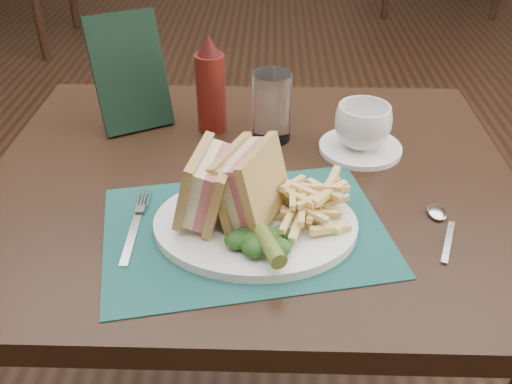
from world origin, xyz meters
TOP-DOWN VIEW (x-y plane):
  - floor at (0.00, 0.00)m, footprint 7.00×7.00m
  - table_main at (0.00, -0.50)m, footprint 0.90×0.75m
  - placemat at (-0.00, -0.65)m, footprint 0.46×0.37m
  - plate at (0.01, -0.65)m, footprint 0.30×0.24m
  - sandwich_half_a at (-0.08, -0.64)m, footprint 0.10×0.12m
  - sandwich_half_b at (-0.01, -0.63)m, footprint 0.12×0.14m
  - kale_garnish at (0.02, -0.71)m, footprint 0.11×0.08m
  - pickle_spear at (0.03, -0.71)m, footprint 0.06×0.12m
  - fries_pile at (0.09, -0.63)m, footprint 0.18×0.20m
  - fork at (-0.17, -0.65)m, footprint 0.04×0.17m
  - spoon at (0.29, -0.65)m, footprint 0.08×0.15m
  - saucer at (0.20, -0.41)m, footprint 0.17×0.17m
  - coffee_cup at (0.20, -0.41)m, footprint 0.13×0.13m
  - drinking_glass at (0.03, -0.37)m, footprint 0.09×0.09m
  - ketchup_bottle at (-0.08, -0.33)m, footprint 0.07×0.07m
  - check_presenter at (-0.23, -0.31)m, footprint 0.16×0.14m

SIDE VIEW (x-z plane):
  - floor at x=0.00m, z-range 0.00..0.00m
  - table_main at x=0.00m, z-range 0.00..0.75m
  - placemat at x=0.00m, z-range 0.75..0.75m
  - spoon at x=0.29m, z-range 0.75..0.76m
  - saucer at x=0.20m, z-range 0.75..0.76m
  - fork at x=-0.17m, z-range 0.75..0.76m
  - plate at x=0.01m, z-range 0.75..0.77m
  - kale_garnish at x=0.02m, z-range 0.77..0.79m
  - pickle_spear at x=0.03m, z-range 0.78..0.80m
  - fries_pile at x=0.09m, z-range 0.77..0.83m
  - coffee_cup at x=0.20m, z-range 0.76..0.84m
  - drinking_glass at x=0.03m, z-range 0.75..0.88m
  - sandwich_half_a at x=-0.08m, z-range 0.77..0.88m
  - sandwich_half_b at x=-0.01m, z-range 0.77..0.88m
  - ketchup_bottle at x=-0.08m, z-range 0.75..0.94m
  - check_presenter at x=-0.23m, z-range 0.75..0.96m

